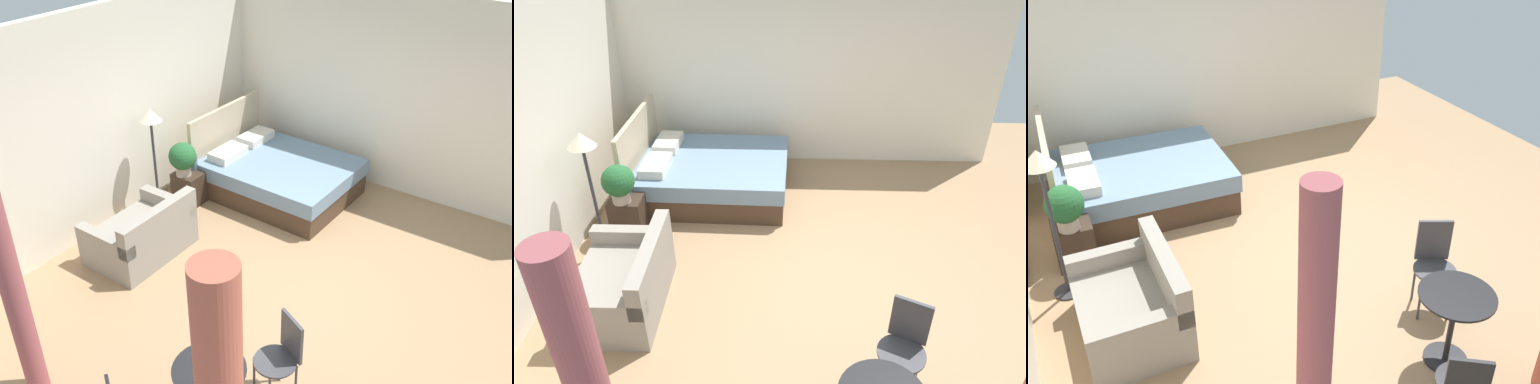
{
  "view_description": "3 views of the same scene",
  "coord_description": "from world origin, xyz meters",
  "views": [
    {
      "loc": [
        -4.43,
        -2.54,
        4.29
      ],
      "look_at": [
        0.43,
        0.84,
        0.79
      ],
      "focal_mm": 40.03,
      "sensor_mm": 36.0,
      "label": 1
    },
    {
      "loc": [
        -3.96,
        0.31,
        3.52
      ],
      "look_at": [
        0.18,
        0.46,
        0.95
      ],
      "focal_mm": 33.06,
      "sensor_mm": 36.0,
      "label": 2
    },
    {
      "loc": [
        -4.54,
        2.35,
        3.65
      ],
      "look_at": [
        -0.15,
        0.27,
        0.84
      ],
      "focal_mm": 40.1,
      "sensor_mm": 36.0,
      "label": 3
    }
  ],
  "objects": [
    {
      "name": "ground_plane",
      "position": [
        0.0,
        0.0,
        -0.01
      ],
      "size": [
        8.65,
        8.62,
        0.02
      ],
      "primitive_type": "cube",
      "color": "#9E7A56"
    },
    {
      "name": "cafe_chair_near_couch",
      "position": [
        -1.34,
        -0.68,
        0.53
      ],
      "size": [
        0.52,
        0.52,
        0.88
      ],
      "color": "#3F3F44",
      "rests_on": "ground"
    },
    {
      "name": "bed",
      "position": [
        1.7,
        1.37,
        0.3
      ],
      "size": [
        1.64,
        2.07,
        1.14
      ],
      "color": "#473323",
      "rests_on": "ground"
    },
    {
      "name": "nightstand",
      "position": [
        0.79,
        2.23,
        0.23
      ],
      "size": [
        0.4,
        0.39,
        0.46
      ],
      "color": "#38281E",
      "rests_on": "ground"
    },
    {
      "name": "curtain_right",
      "position": [
        -2.57,
        1.23,
        1.2
      ],
      "size": [
        0.2,
        0.2,
        2.4
      ],
      "color": "#994C51",
      "rests_on": "ground"
    },
    {
      "name": "balcony_table",
      "position": [
        -1.98,
        -0.37,
        0.49
      ],
      "size": [
        0.62,
        0.62,
        0.71
      ],
      "color": "black",
      "rests_on": "ground"
    },
    {
      "name": "couch",
      "position": [
        -0.51,
        1.9,
        0.27
      ],
      "size": [
        1.22,
        0.86,
        0.77
      ],
      "color": "gray",
      "rests_on": "ground"
    },
    {
      "name": "wall_right",
      "position": [
        2.82,
        0.0,
        1.42
      ],
      "size": [
        0.12,
        5.62,
        2.84
      ],
      "primitive_type": "cube",
      "color": "silver",
      "rests_on": "ground"
    },
    {
      "name": "vase",
      "position": [
        0.91,
        2.26,
        0.57
      ],
      "size": [
        0.12,
        0.12,
        0.21
      ],
      "color": "slate",
      "rests_on": "nightstand"
    },
    {
      "name": "potted_plant",
      "position": [
        0.69,
        2.25,
        0.74
      ],
      "size": [
        0.38,
        0.38,
        0.48
      ],
      "color": "tan",
      "rests_on": "nightstand"
    },
    {
      "name": "floor_lamp",
      "position": [
        0.3,
        2.39,
        1.25
      ],
      "size": [
        0.29,
        0.29,
        1.54
      ],
      "color": "#2D2D33",
      "rests_on": "ground"
    },
    {
      "name": "cafe_chair_near_window",
      "position": [
        -2.57,
        0.02,
        0.49
      ],
      "size": [
        0.52,
        0.52,
        0.81
      ],
      "color": "black",
      "rests_on": "ground"
    }
  ]
}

